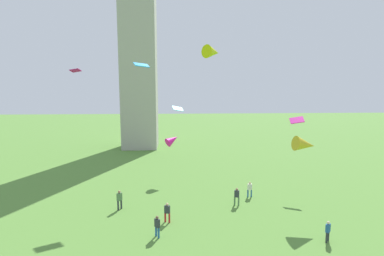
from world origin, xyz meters
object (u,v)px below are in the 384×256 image
object	(u,v)px
person_4	(237,196)
kite_flying_3	(75,70)
kite_flying_4	(178,109)
kite_flying_6	(297,120)
person_1	(157,225)
kite_flying_1	(305,145)
kite_flying_0	(213,52)
kite_flying_2	(173,140)
person_0	(250,188)
kite_flying_5	(141,65)
monument_obelisk	(138,20)
person_2	(328,230)
person_5	(119,199)
person_3	(167,211)

from	to	relation	value
person_4	kite_flying_3	bearing A→B (deg)	-159.14
kite_flying_4	kite_flying_6	xyz separation A→B (m)	(13.36, 6.90, -1.81)
person_1	kite_flying_1	xyz separation A→B (m)	(12.87, 4.31, 5.06)
kite_flying_0	kite_flying_2	xyz separation A→B (m)	(-3.13, 12.55, -8.79)
kite_flying_6	person_4	bearing A→B (deg)	-130.22
kite_flying_1	person_0	bearing A→B (deg)	44.55
kite_flying_0	kite_flying_5	size ratio (longest dim) A/B	0.93
monument_obelisk	person_2	xyz separation A→B (m)	(17.30, -35.18, -22.17)
person_2	person_5	bearing A→B (deg)	114.94
kite_flying_3	kite_flying_4	world-z (taller)	kite_flying_3
person_4	monument_obelisk	bearing A→B (deg)	134.53
kite_flying_4	kite_flying_6	distance (m)	15.15
person_4	kite_flying_1	bearing A→B (deg)	9.53
person_3	kite_flying_1	xyz separation A→B (m)	(12.20, 1.94, 5.05)
kite_flying_2	kite_flying_4	distance (m)	10.89
person_0	person_3	size ratio (longest dim) A/B	0.95
person_2	kite_flying_3	bearing A→B (deg)	117.57
monument_obelisk	kite_flying_2	xyz separation A→B (m)	(6.13, -19.64, -18.24)
monument_obelisk	kite_flying_4	size ratio (longest dim) A/B	47.78
monument_obelisk	person_0	size ratio (longest dim) A/B	29.10
kite_flying_3	kite_flying_5	distance (m)	7.64
person_2	person_5	distance (m)	17.26
person_0	person_5	size ratio (longest dim) A/B	0.89
kite_flying_0	kite_flying_4	size ratio (longest dim) A/B	1.76
person_3	person_5	world-z (taller)	person_5
person_5	kite_flying_0	world-z (taller)	kite_flying_0
kite_flying_3	kite_flying_6	size ratio (longest dim) A/B	0.63
person_5	kite_flying_4	bearing A→B (deg)	113.35
kite_flying_1	kite_flying_5	size ratio (longest dim) A/B	1.21
person_1	kite_flying_0	bearing A→B (deg)	75.93
person_0	kite_flying_5	distance (m)	17.10
monument_obelisk	person_0	world-z (taller)	monument_obelisk
person_0	kite_flying_6	bearing A→B (deg)	-148.61
kite_flying_1	person_5	bearing A→B (deg)	80.20
person_2	kite_flying_1	distance (m)	7.67
person_5	kite_flying_6	distance (m)	20.63
person_4	kite_flying_5	bearing A→B (deg)	169.23
kite_flying_6	kite_flying_1	bearing A→B (deg)	-92.95
kite_flying_3	kite_flying_4	bearing A→B (deg)	-175.35
person_2	kite_flying_4	bearing A→B (deg)	109.56
person_0	kite_flying_0	world-z (taller)	kite_flying_0
person_1	person_3	size ratio (longest dim) A/B	0.99
person_1	person_4	xyz separation A→B (m)	(7.12, 5.50, 0.02)
monument_obelisk	person_5	size ratio (longest dim) A/B	25.78
person_1	kite_flying_2	size ratio (longest dim) A/B	0.76
kite_flying_1	kite_flying_4	size ratio (longest dim) A/B	2.30
person_2	person_4	distance (m)	8.58
monument_obelisk	kite_flying_2	size ratio (longest dim) A/B	21.46
kite_flying_3	person_2	bearing A→B (deg)	173.77
person_3	kite_flying_2	world-z (taller)	kite_flying_2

